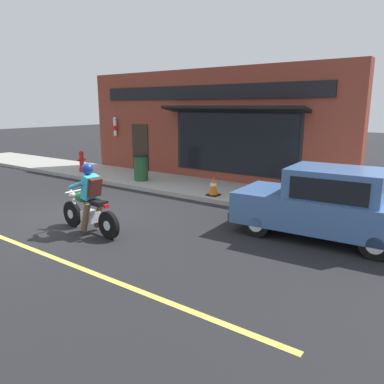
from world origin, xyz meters
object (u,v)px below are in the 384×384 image
at_px(motorcycle_with_rider, 89,204).
at_px(trash_bin, 141,167).
at_px(fire_hydrant, 82,161).
at_px(car_hatchback, 325,204).
at_px(traffic_cone, 213,186).

height_order(motorcycle_with_rider, trash_bin, motorcycle_with_rider).
distance_m(motorcycle_with_rider, trash_bin, 5.52).
distance_m(motorcycle_with_rider, fire_hydrant, 7.78).
height_order(car_hatchback, trash_bin, car_hatchback).
relative_size(motorcycle_with_rider, trash_bin, 2.06).
height_order(motorcycle_with_rider, fire_hydrant, motorcycle_with_rider).
distance_m(motorcycle_with_rider, traffic_cone, 4.30).
xyz_separation_m(traffic_cone, trash_bin, (0.46, 3.50, 0.20)).
bearing_deg(trash_bin, car_hatchback, -104.66).
bearing_deg(trash_bin, traffic_cone, -97.42).
height_order(trash_bin, fire_hydrant, trash_bin).
xyz_separation_m(motorcycle_with_rider, fire_hydrant, (4.64, 6.24, -0.11)).
height_order(traffic_cone, fire_hydrant, fire_hydrant).
bearing_deg(car_hatchback, trash_bin, 75.34).
bearing_deg(fire_hydrant, trash_bin, -88.83).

